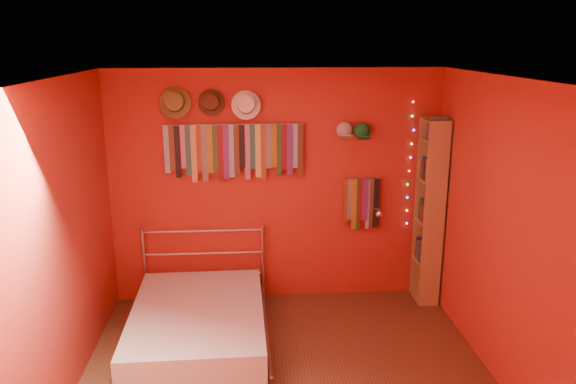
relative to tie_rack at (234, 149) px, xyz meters
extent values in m
cube|color=maroon|center=(0.44, 0.07, -0.44)|extent=(3.50, 0.02, 2.50)
cube|color=maroon|center=(2.19, -1.68, -0.44)|extent=(0.02, 3.50, 2.50)
cube|color=maroon|center=(-1.31, -1.68, -0.44)|extent=(0.02, 3.50, 2.50)
cube|color=white|center=(0.44, -1.68, 0.81)|extent=(3.50, 3.50, 0.02)
cylinder|color=#A8A8AD|center=(0.00, 0.02, 0.25)|extent=(1.45, 0.01, 0.01)
cube|color=#7AA2DA|center=(-0.68, 0.01, 0.00)|extent=(0.06, 0.01, 0.49)
cube|color=#4E351A|center=(-0.63, 0.00, 0.02)|extent=(0.06, 0.01, 0.47)
cube|color=black|center=(-0.57, -0.01, -0.02)|extent=(0.06, 0.01, 0.54)
cube|color=#BE5F7F|center=(-0.52, 0.01, 0.03)|extent=(0.06, 0.01, 0.45)
cube|color=#1B5A60|center=(-0.46, 0.00, -0.01)|extent=(0.06, 0.01, 0.52)
cube|color=#B49548|center=(-0.41, -0.01, -0.05)|extent=(0.06, 0.01, 0.59)
cube|color=maroon|center=(-0.35, 0.01, 0.00)|extent=(0.06, 0.01, 0.49)
cube|color=navy|center=(-0.30, 0.00, -0.04)|extent=(0.06, 0.01, 0.59)
cube|color=olive|center=(-0.24, -0.01, 0.00)|extent=(0.06, 0.01, 0.50)
cube|color=#255020|center=(-0.19, 0.01, 0.00)|extent=(0.06, 0.01, 0.50)
cube|color=#5D0D10|center=(-0.13, 0.00, -0.04)|extent=(0.06, 0.01, 0.58)
cube|color=#531964|center=(-0.08, -0.01, -0.03)|extent=(0.06, 0.01, 0.56)
cube|color=#7999D8|center=(-0.03, 0.01, -0.03)|extent=(0.06, 0.01, 0.55)
cube|color=#472917|center=(0.03, 0.00, -0.01)|extent=(0.06, 0.01, 0.52)
cube|color=black|center=(0.08, -0.01, 0.03)|extent=(0.06, 0.01, 0.45)
cube|color=#AA5577|center=(0.14, 0.01, -0.04)|extent=(0.06, 0.01, 0.58)
cube|color=#185354|center=(0.19, 0.00, 0.01)|extent=(0.06, 0.01, 0.47)
cube|color=#CCCE52|center=(0.25, -0.01, -0.03)|extent=(0.06, 0.01, 0.55)
cube|color=#8C3A16|center=(0.30, 0.01, -0.04)|extent=(0.06, 0.01, 0.58)
cube|color=navy|center=(0.36, 0.00, 0.02)|extent=(0.06, 0.01, 0.46)
cube|color=#7E6117|center=(0.41, -0.01, 0.03)|extent=(0.06, 0.01, 0.45)
cube|color=#23471C|center=(0.47, 0.01, -0.02)|extent=(0.06, 0.01, 0.54)
cube|color=#5C0D23|center=(0.52, 0.00, 0.01)|extent=(0.06, 0.01, 0.48)
cube|color=#441A6B|center=(0.58, -0.01, -0.01)|extent=(0.06, 0.01, 0.53)
cube|color=#7193C9|center=(0.63, 0.01, 0.02)|extent=(0.06, 0.01, 0.46)
cube|color=#452517|center=(0.69, 0.00, -0.03)|extent=(0.06, 0.01, 0.55)
cylinder|color=#A8A8AD|center=(1.35, 0.02, -0.34)|extent=(0.40, 0.01, 0.01)
cube|color=maroon|center=(1.19, 0.01, -0.58)|extent=(0.06, 0.01, 0.48)
cube|color=navy|center=(1.23, 0.00, -0.57)|extent=(0.06, 0.01, 0.44)
cube|color=#8D6219|center=(1.27, -0.01, -0.62)|extent=(0.06, 0.01, 0.56)
cube|color=#2C4F1F|center=(1.31, 0.01, -0.63)|extent=(0.06, 0.01, 0.57)
cube|color=maroon|center=(1.35, 0.00, -0.57)|extent=(0.06, 0.01, 0.46)
cube|color=#4C1966|center=(1.39, -0.01, -0.57)|extent=(0.06, 0.01, 0.46)
cube|color=#6793B8|center=(1.43, 0.01, -0.62)|extent=(0.06, 0.01, 0.56)
cube|color=#492F18|center=(1.47, 0.00, -0.62)|extent=(0.06, 0.01, 0.55)
cube|color=black|center=(1.51, -0.01, -0.62)|extent=(0.06, 0.01, 0.54)
cylinder|color=olive|center=(-0.57, 0.01, 0.48)|extent=(0.32, 0.08, 0.32)
cylinder|color=olive|center=(-0.57, -0.05, 0.49)|extent=(0.19, 0.16, 0.21)
cylinder|color=#332314|center=(-0.57, -0.02, 0.48)|extent=(0.19, 0.06, 0.19)
cylinder|color=#4A2F1A|center=(-0.22, 0.01, 0.47)|extent=(0.27, 0.07, 0.26)
cylinder|color=#4A2F1A|center=(-0.22, -0.04, 0.48)|extent=(0.16, 0.13, 0.17)
cylinder|color=black|center=(-0.22, -0.02, 0.48)|extent=(0.16, 0.05, 0.16)
cylinder|color=white|center=(0.13, 0.01, 0.45)|extent=(0.30, 0.07, 0.29)
cylinder|color=white|center=(0.13, -0.05, 0.46)|extent=(0.17, 0.15, 0.19)
cylinder|color=black|center=(0.13, -0.02, 0.45)|extent=(0.18, 0.06, 0.18)
ellipsoid|color=beige|center=(1.15, 0.02, 0.18)|extent=(0.17, 0.13, 0.17)
cube|color=beige|center=(1.15, -0.09, 0.13)|extent=(0.12, 0.09, 0.05)
ellipsoid|color=#1A792E|center=(1.33, 0.02, 0.17)|extent=(0.18, 0.13, 0.18)
cube|color=#1A792E|center=(1.33, -0.09, 0.12)|extent=(0.13, 0.09, 0.05)
sphere|color=#FF3333|center=(1.86, 0.03, 0.46)|extent=(0.02, 0.02, 0.02)
sphere|color=#33FF4C|center=(1.86, 0.03, 0.32)|extent=(0.02, 0.02, 0.02)
sphere|color=#4C66FF|center=(1.88, 0.03, 0.17)|extent=(0.02, 0.02, 0.02)
sphere|color=yellow|center=(1.87, 0.03, 0.02)|extent=(0.02, 0.02, 0.02)
sphere|color=#FF4CCC|center=(1.87, 0.03, -0.12)|extent=(0.02, 0.02, 0.02)
sphere|color=#FF3333|center=(1.86, 0.03, -0.27)|extent=(0.02, 0.02, 0.02)
sphere|color=#33FF4C|center=(1.85, 0.03, -0.42)|extent=(0.02, 0.02, 0.02)
sphere|color=#4C66FF|center=(1.86, 0.03, -0.57)|extent=(0.02, 0.02, 0.02)
sphere|color=yellow|center=(1.86, 0.03, -0.71)|extent=(0.02, 0.02, 0.02)
sphere|color=#FF4CCC|center=(1.87, 0.03, -0.86)|extent=(0.02, 0.02, 0.02)
cylinder|color=#A8A8AD|center=(1.49, 0.05, -0.69)|extent=(0.04, 0.03, 0.04)
cylinder|color=#A8A8AD|center=(1.49, -0.09, -0.65)|extent=(0.02, 0.28, 0.09)
sphere|color=white|center=(1.49, -0.23, -0.67)|extent=(0.08, 0.08, 0.08)
cube|color=olive|center=(2.06, -0.31, -0.69)|extent=(0.24, 0.02, 2.00)
cube|color=olive|center=(2.06, 0.01, -0.69)|extent=(0.24, 0.02, 2.00)
cube|color=olive|center=(2.17, -0.15, -0.69)|extent=(0.02, 0.34, 2.00)
cube|color=olive|center=(2.06, -0.15, -1.67)|extent=(0.24, 0.32, 0.02)
cube|color=olive|center=(2.06, -0.15, -1.24)|extent=(0.24, 0.32, 0.02)
cube|color=olive|center=(2.06, -0.15, -0.79)|extent=(0.24, 0.32, 0.02)
cube|color=olive|center=(2.06, -0.15, -0.34)|extent=(0.24, 0.32, 0.02)
cube|color=olive|center=(2.06, -0.15, 0.09)|extent=(0.24, 0.32, 0.02)
cube|color=olive|center=(2.06, -0.15, 0.29)|extent=(0.24, 0.32, 0.02)
cylinder|color=#A8A8AD|center=(-0.99, -0.03, -1.26)|extent=(0.03, 0.03, 0.86)
cylinder|color=#A8A8AD|center=(0.28, -0.03, -1.26)|extent=(0.03, 0.03, 0.86)
cylinder|color=#A8A8AD|center=(-0.35, -0.03, -1.37)|extent=(1.27, 0.02, 0.02)
cylinder|color=#A8A8AD|center=(-0.35, -0.03, -1.12)|extent=(1.27, 0.02, 0.02)
cylinder|color=#A8A8AD|center=(-0.35, -0.03, -0.87)|extent=(1.27, 0.02, 0.02)
cube|color=beige|center=(-0.35, -0.94, -1.48)|extent=(1.23, 1.74, 0.34)
cylinder|color=#A8A8AD|center=(-0.99, -0.94, -1.50)|extent=(0.06, 1.72, 0.03)
cylinder|color=#A8A8AD|center=(0.28, -0.94, -1.50)|extent=(0.06, 1.72, 0.03)
camera|label=1|loc=(0.14, -5.70, 1.09)|focal=35.00mm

